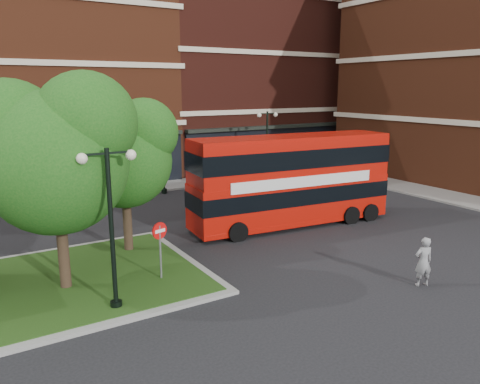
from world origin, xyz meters
TOP-DOWN VIEW (x-y plane):
  - ground at (0.00, 0.00)m, footprint 120.00×120.00m
  - pavement_far at (0.00, 16.50)m, footprint 44.00×3.00m
  - terrace_far_right at (14.00, 24.00)m, footprint 18.00×12.00m
  - traffic_island at (-8.00, 3.00)m, footprint 12.60×7.60m
  - tree_island_west at (-6.60, 2.58)m, footprint 5.40×4.71m
  - tree_island_east at (-3.58, 5.06)m, footprint 4.46×3.90m
  - lamp_island at (-5.50, 0.20)m, footprint 1.72×0.36m
  - lamp_far_left at (2.00, 14.50)m, footprint 1.72×0.36m
  - lamp_far_right at (10.00, 14.50)m, footprint 1.72×0.36m
  - bus at (4.64, 4.68)m, footprint 10.31×3.27m
  - woman at (4.02, -3.50)m, footprint 0.74×0.60m
  - car_silver at (-3.38, 16.00)m, footprint 4.61×2.11m
  - car_white at (7.27, 14.50)m, footprint 4.73×1.89m
  - no_entry_sign at (-3.50, 1.50)m, footprint 0.59×0.22m

SIDE VIEW (x-z plane):
  - ground at x=0.00m, z-range 0.00..0.00m
  - pavement_far at x=0.00m, z-range 0.00..0.12m
  - traffic_island at x=-8.00m, z-range -0.01..0.14m
  - car_white at x=7.27m, z-range 0.00..1.53m
  - car_silver at x=-3.38m, z-range 0.00..1.53m
  - woman at x=4.02m, z-range 0.00..1.74m
  - no_entry_sign at x=-3.50m, z-range 0.46..2.63m
  - bus at x=4.64m, z-range 0.60..4.47m
  - lamp_island at x=-5.50m, z-range 0.33..5.33m
  - lamp_far_left at x=2.00m, z-range 0.33..5.33m
  - lamp_far_right at x=10.00m, z-range 0.33..5.33m
  - tree_island_east at x=-3.58m, z-range 1.10..7.39m
  - tree_island_west at x=-6.60m, z-range 1.19..8.40m
  - terrace_far_right at x=14.00m, z-range 0.00..16.00m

